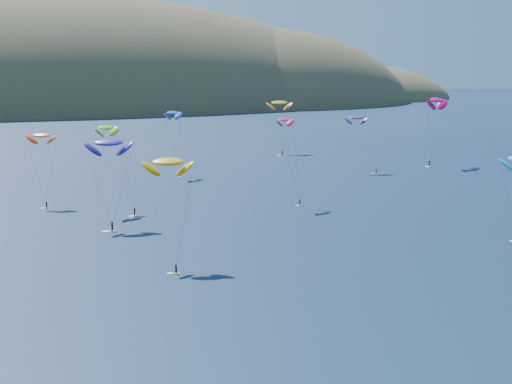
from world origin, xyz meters
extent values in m
ellipsoid|color=#3D3526|center=(20.00, 560.00, -12.60)|extent=(600.00, 300.00, 210.00)
ellipsoid|color=#3D3526|center=(180.00, 540.00, -9.36)|extent=(320.00, 220.00, 156.00)
ellipsoid|color=#3D3526|center=(300.00, 580.00, -5.04)|extent=(240.00, 180.00, 84.00)
cube|color=#CAE219|center=(-50.41, 125.26, 0.04)|extent=(1.46, 0.95, 0.08)
cylinder|color=black|center=(-50.41, 125.26, 0.93)|extent=(0.33, 0.33, 1.51)
sphere|color=#8C6047|center=(-50.41, 125.26, 1.81)|extent=(0.25, 0.25, 0.25)
ellipsoid|color=#D7460D|center=(-49.83, 132.86, 17.90)|extent=(8.29, 6.23, 4.20)
cube|color=#CAE219|center=(-37.23, 57.67, 0.04)|extent=(1.36, 0.83, 0.07)
cylinder|color=black|center=(-37.23, 57.67, 0.86)|extent=(0.31, 0.31, 1.40)
sphere|color=#8C6047|center=(-37.23, 57.67, 1.67)|extent=(0.23, 0.23, 0.23)
ellipsoid|color=#C78F04|center=(-35.55, 67.04, 18.51)|extent=(9.74, 7.08, 4.94)
cube|color=#CAE219|center=(-32.05, 107.98, 0.04)|extent=(1.43, 1.17, 0.08)
cylinder|color=black|center=(-32.05, 107.98, 0.95)|extent=(0.34, 0.34, 1.55)
sphere|color=#8C6047|center=(-32.05, 107.98, 1.85)|extent=(0.26, 0.26, 0.26)
ellipsoid|color=#52C612|center=(-35.72, 119.36, 20.50)|extent=(8.28, 7.25, 4.25)
cube|color=#CAE219|center=(-3.22, 161.51, 0.04)|extent=(1.32, 1.06, 0.07)
cylinder|color=black|center=(-3.22, 161.51, 0.87)|extent=(0.31, 0.31, 1.42)
sphere|color=#8C6047|center=(-3.22, 161.51, 1.69)|extent=(0.24, 0.24, 0.24)
ellipsoid|color=blue|center=(-4.26, 166.22, 20.36)|extent=(8.53, 7.37, 4.36)
cube|color=#CAE219|center=(58.01, 140.91, 0.04)|extent=(1.36, 0.80, 0.07)
cylinder|color=black|center=(58.01, 140.91, 0.86)|extent=(0.31, 0.31, 1.40)
sphere|color=#8C6047|center=(58.01, 140.91, 1.67)|extent=(0.23, 0.23, 0.23)
ellipsoid|color=#491C79|center=(55.70, 150.60, 18.03)|extent=(8.54, 6.04, 4.34)
cube|color=#CAE219|center=(84.70, 147.71, 0.04)|extent=(1.66, 1.10, 0.09)
cylinder|color=black|center=(84.70, 147.71, 1.06)|extent=(0.38, 0.38, 1.73)
sphere|color=#8C6047|center=(84.70, 147.71, 2.06)|extent=(0.29, 0.29, 0.29)
ellipsoid|color=#AF0056|center=(90.09, 151.99, 23.23)|extent=(12.86, 9.78, 6.51)
cube|color=#CAE219|center=(10.30, 103.30, 0.03)|extent=(1.30, 0.80, 0.07)
cylinder|color=black|center=(10.30, 103.30, 0.82)|extent=(0.29, 0.29, 1.34)
sphere|color=#8C6047|center=(10.30, 103.30, 1.60)|extent=(0.23, 0.23, 0.23)
ellipsoid|color=#C81645|center=(8.17, 108.12, 21.91)|extent=(6.63, 4.84, 3.36)
cube|color=#CAE219|center=(-40.54, 93.93, 0.04)|extent=(1.68, 0.72, 0.09)
cylinder|color=black|center=(-40.54, 93.93, 1.07)|extent=(0.38, 0.38, 1.74)
sphere|color=#8C6047|center=(-40.54, 93.93, 2.08)|extent=(0.29, 0.29, 0.29)
ellipsoid|color=navy|center=(-38.99, 101.88, 18.69)|extent=(10.72, 6.24, 5.64)
cube|color=#CAE219|center=(49.85, 196.22, 0.04)|extent=(1.64, 0.89, 0.09)
cylinder|color=black|center=(49.85, 196.22, 1.03)|extent=(0.37, 0.37, 1.68)
sphere|color=#8C6047|center=(49.85, 196.22, 2.01)|extent=(0.28, 0.28, 0.28)
ellipsoid|color=orange|center=(53.92, 207.67, 20.28)|extent=(11.34, 7.62, 5.80)
camera|label=1|loc=(-72.35, -57.99, 36.35)|focal=50.00mm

